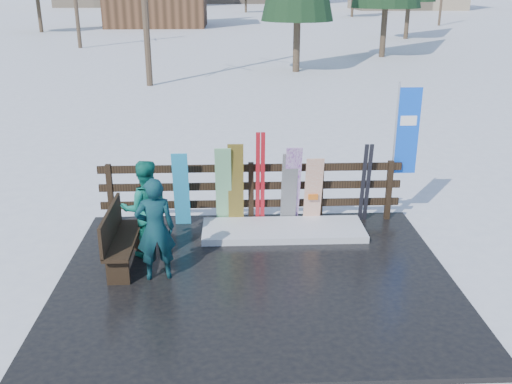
{
  "coord_description": "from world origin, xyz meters",
  "views": [
    {
      "loc": [
        -0.33,
        -7.76,
        4.33
      ],
      "look_at": [
        0.04,
        1.0,
        1.1
      ],
      "focal_mm": 40.0,
      "sensor_mm": 36.0,
      "label": 1
    }
  ],
  "objects_px": {
    "bench": "(119,236)",
    "snowboard_3": "(292,185)",
    "snowboard_4": "(289,189)",
    "rental_flag": "(404,136)",
    "person_front": "(155,229)",
    "snowboard_0": "(181,190)",
    "snowboard_5": "(313,191)",
    "person_back": "(145,209)",
    "snowboard_2": "(236,185)",
    "snowboard_1": "(223,187)"
  },
  "relations": [
    {
      "from": "snowboard_2",
      "to": "snowboard_3",
      "type": "relative_size",
      "value": 1.01
    },
    {
      "from": "snowboard_0",
      "to": "snowboard_2",
      "type": "distance_m",
      "value": 0.99
    },
    {
      "from": "snowboard_5",
      "to": "rental_flag",
      "type": "xyz_separation_m",
      "value": [
        1.68,
        0.27,
        0.94
      ]
    },
    {
      "from": "snowboard_4",
      "to": "rental_flag",
      "type": "relative_size",
      "value": 0.56
    },
    {
      "from": "snowboard_4",
      "to": "bench",
      "type": "bearing_deg",
      "value": -151.67
    },
    {
      "from": "person_front",
      "to": "snowboard_0",
      "type": "bearing_deg",
      "value": -107.16
    },
    {
      "from": "snowboard_1",
      "to": "snowboard_3",
      "type": "height_order",
      "value": "snowboard_3"
    },
    {
      "from": "snowboard_3",
      "to": "person_back",
      "type": "bearing_deg",
      "value": -155.79
    },
    {
      "from": "rental_flag",
      "to": "snowboard_3",
      "type": "bearing_deg",
      "value": -172.55
    },
    {
      "from": "bench",
      "to": "snowboard_3",
      "type": "xyz_separation_m",
      "value": [
        2.89,
        1.52,
        0.26
      ]
    },
    {
      "from": "snowboard_0",
      "to": "snowboard_5",
      "type": "height_order",
      "value": "snowboard_0"
    },
    {
      "from": "bench",
      "to": "person_front",
      "type": "xyz_separation_m",
      "value": [
        0.64,
        -0.41,
        0.29
      ]
    },
    {
      "from": "snowboard_0",
      "to": "snowboard_4",
      "type": "height_order",
      "value": "snowboard_0"
    },
    {
      "from": "snowboard_3",
      "to": "person_front",
      "type": "relative_size",
      "value": 1.0
    },
    {
      "from": "snowboard_3",
      "to": "rental_flag",
      "type": "relative_size",
      "value": 0.62
    },
    {
      "from": "snowboard_3",
      "to": "snowboard_5",
      "type": "distance_m",
      "value": 0.4
    },
    {
      "from": "rental_flag",
      "to": "snowboard_0",
      "type": "bearing_deg",
      "value": -176.22
    },
    {
      "from": "bench",
      "to": "snowboard_4",
      "type": "distance_m",
      "value": 3.22
    },
    {
      "from": "person_back",
      "to": "person_front",
      "type": "bearing_deg",
      "value": 94.27
    },
    {
      "from": "snowboard_2",
      "to": "person_front",
      "type": "bearing_deg",
      "value": -122.08
    },
    {
      "from": "snowboard_2",
      "to": "snowboard_3",
      "type": "bearing_deg",
      "value": -0.0
    },
    {
      "from": "bench",
      "to": "person_front",
      "type": "bearing_deg",
      "value": -32.75
    },
    {
      "from": "snowboard_0",
      "to": "bench",
      "type": "bearing_deg",
      "value": -119.58
    },
    {
      "from": "snowboard_0",
      "to": "snowboard_4",
      "type": "relative_size",
      "value": 1.0
    },
    {
      "from": "snowboard_5",
      "to": "rental_flag",
      "type": "bearing_deg",
      "value": 9.14
    },
    {
      "from": "bench",
      "to": "snowboard_4",
      "type": "bearing_deg",
      "value": 28.33
    },
    {
      "from": "bench",
      "to": "person_front",
      "type": "relative_size",
      "value": 0.93
    },
    {
      "from": "snowboard_3",
      "to": "person_front",
      "type": "distance_m",
      "value": 2.97
    },
    {
      "from": "snowboard_1",
      "to": "snowboard_2",
      "type": "height_order",
      "value": "snowboard_2"
    },
    {
      "from": "snowboard_4",
      "to": "rental_flag",
      "type": "height_order",
      "value": "rental_flag"
    },
    {
      "from": "snowboard_3",
      "to": "bench",
      "type": "bearing_deg",
      "value": -152.15
    },
    {
      "from": "snowboard_0",
      "to": "snowboard_3",
      "type": "xyz_separation_m",
      "value": [
        2.02,
        -0.0,
        0.05
      ]
    },
    {
      "from": "snowboard_4",
      "to": "person_back",
      "type": "height_order",
      "value": "person_back"
    },
    {
      "from": "snowboard_1",
      "to": "rental_flag",
      "type": "bearing_deg",
      "value": 4.65
    },
    {
      "from": "rental_flag",
      "to": "person_front",
      "type": "bearing_deg",
      "value": -152.89
    },
    {
      "from": "snowboard_0",
      "to": "rental_flag",
      "type": "xyz_separation_m",
      "value": [
        4.08,
        0.27,
        0.88
      ]
    },
    {
      "from": "snowboard_3",
      "to": "snowboard_5",
      "type": "bearing_deg",
      "value": 0.0
    },
    {
      "from": "snowboard_0",
      "to": "person_front",
      "type": "bearing_deg",
      "value": -96.63
    },
    {
      "from": "snowboard_4",
      "to": "snowboard_2",
      "type": "bearing_deg",
      "value": 180.0
    },
    {
      "from": "person_front",
      "to": "snowboard_1",
      "type": "bearing_deg",
      "value": -127.61
    },
    {
      "from": "rental_flag",
      "to": "snowboard_4",
      "type": "bearing_deg",
      "value": -172.75
    },
    {
      "from": "snowboard_5",
      "to": "person_front",
      "type": "bearing_deg",
      "value": -143.65
    },
    {
      "from": "bench",
      "to": "snowboard_2",
      "type": "height_order",
      "value": "snowboard_2"
    },
    {
      "from": "snowboard_3",
      "to": "person_front",
      "type": "bearing_deg",
      "value": -139.22
    },
    {
      "from": "snowboard_2",
      "to": "snowboard_4",
      "type": "xyz_separation_m",
      "value": [
        0.97,
        -0.0,
        -0.09
      ]
    },
    {
      "from": "snowboard_1",
      "to": "person_front",
      "type": "distance_m",
      "value": 2.18
    },
    {
      "from": "snowboard_2",
      "to": "snowboard_3",
      "type": "distance_m",
      "value": 1.03
    },
    {
      "from": "snowboard_4",
      "to": "person_front",
      "type": "height_order",
      "value": "person_front"
    },
    {
      "from": "snowboard_1",
      "to": "bench",
      "type": "bearing_deg",
      "value": -136.91
    },
    {
      "from": "person_back",
      "to": "rental_flag",
      "type": "bearing_deg",
      "value": -176.35
    }
  ]
}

